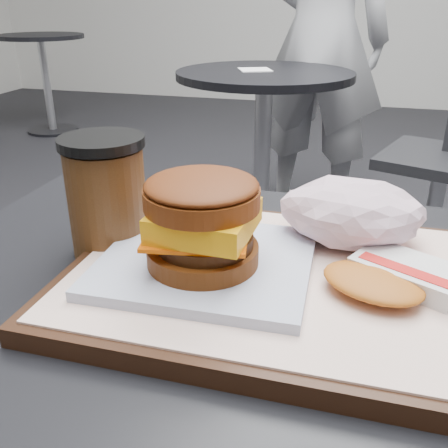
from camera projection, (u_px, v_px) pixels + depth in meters
serving_tray at (276, 280)px, 0.46m from camera, size 0.38×0.28×0.02m
breakfast_sandwich at (204, 231)px, 0.44m from camera, size 0.19×0.18×0.09m
hash_brown at (392, 277)px, 0.42m from camera, size 0.13×0.12×0.02m
crumpled_wrapper at (352, 212)px, 0.50m from camera, size 0.14×0.11×0.06m
coffee_cup at (107, 197)px, 0.51m from camera, size 0.08×0.08×0.12m
neighbor_table at (263, 121)px, 2.04m from camera, size 0.70×0.70×0.75m
napkin at (255, 70)px, 1.97m from camera, size 0.16×0.16×0.00m
patron at (321, 37)px, 2.28m from camera, size 0.67×0.49×1.69m
bg_table_mid at (43, 60)px, 3.88m from camera, size 0.66×0.66×0.75m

